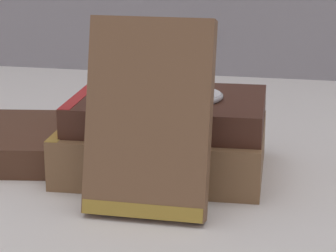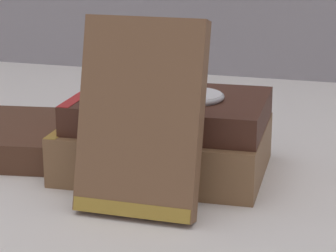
{
  "view_description": "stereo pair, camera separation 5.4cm",
  "coord_description": "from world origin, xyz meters",
  "px_view_note": "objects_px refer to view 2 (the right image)",
  "views": [
    {
      "loc": [
        0.15,
        -0.61,
        0.24
      ],
      "look_at": [
        0.02,
        0.02,
        0.05
      ],
      "focal_mm": 75.0,
      "sensor_mm": 36.0,
      "label": 1
    },
    {
      "loc": [
        0.2,
        -0.6,
        0.24
      ],
      "look_at": [
        0.02,
        0.02,
        0.05
      ],
      "focal_mm": 75.0,
      "sensor_mm": 36.0,
      "label": 2
    }
  ],
  "objects_px": {
    "book_flat_top": "(165,110)",
    "pocket_watch": "(193,96)",
    "book_leaning_front": "(140,124)",
    "book_flat_bottom": "(160,148)"
  },
  "relations": [
    {
      "from": "book_flat_bottom",
      "to": "book_flat_top",
      "type": "distance_m",
      "value": 0.04
    },
    {
      "from": "book_flat_bottom",
      "to": "pocket_watch",
      "type": "xyz_separation_m",
      "value": [
        0.03,
        0.0,
        0.06
      ]
    },
    {
      "from": "book_flat_top",
      "to": "pocket_watch",
      "type": "distance_m",
      "value": 0.03
    },
    {
      "from": "pocket_watch",
      "to": "book_flat_top",
      "type": "bearing_deg",
      "value": 172.9
    },
    {
      "from": "book_leaning_front",
      "to": "book_flat_bottom",
      "type": "bearing_deg",
      "value": 98.31
    },
    {
      "from": "book_flat_top",
      "to": "book_leaning_front",
      "type": "xyz_separation_m",
      "value": [
        0.01,
        -0.1,
        0.02
      ]
    },
    {
      "from": "book_flat_top",
      "to": "pocket_watch",
      "type": "bearing_deg",
      "value": -10.05
    },
    {
      "from": "book_leaning_front",
      "to": "pocket_watch",
      "type": "distance_m",
      "value": 0.1
    },
    {
      "from": "pocket_watch",
      "to": "book_flat_bottom",
      "type": "bearing_deg",
      "value": -178.61
    },
    {
      "from": "book_leaning_front",
      "to": "book_flat_top",
      "type": "bearing_deg",
      "value": 95.58
    }
  ]
}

